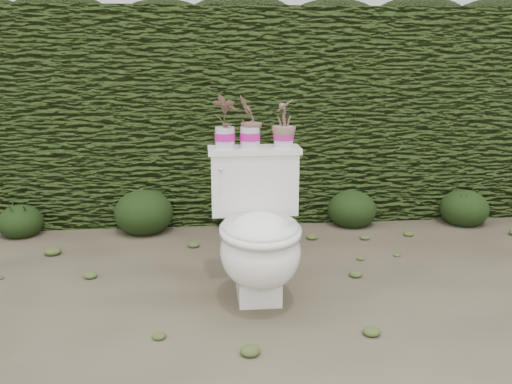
{
  "coord_description": "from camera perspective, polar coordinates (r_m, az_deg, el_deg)",
  "views": [
    {
      "loc": [
        -0.34,
        -2.84,
        1.25
      ],
      "look_at": [
        -0.08,
        -0.05,
        0.55
      ],
      "focal_mm": 38.0,
      "sensor_mm": 36.0,
      "label": 1
    }
  ],
  "objects": [
    {
      "name": "potted_plant_left",
      "position": [
        2.91,
        -3.31,
        7.31
      ],
      "size": [
        0.17,
        0.16,
        0.27
      ],
      "primitive_type": "imported",
      "rotation": [
        0.0,
        0.0,
        2.58
      ],
      "color": "#1E6225",
      "rests_on": "toilet"
    },
    {
      "name": "liriope_clump_5",
      "position": [
        4.45,
        21.09,
        -1.28
      ],
      "size": [
        0.36,
        0.36,
        0.29
      ],
      "primitive_type": "ellipsoid",
      "color": "black",
      "rests_on": "ground"
    },
    {
      "name": "potted_plant_center",
      "position": [
        2.92,
        -0.64,
        7.3
      ],
      "size": [
        0.17,
        0.18,
        0.26
      ],
      "primitive_type": "imported",
      "rotation": [
        0.0,
        0.0,
        4.21
      ],
      "color": "#1E6225",
      "rests_on": "toilet"
    },
    {
      "name": "ground",
      "position": [
        3.12,
        1.38,
        -9.56
      ],
      "size": [
        60.0,
        60.0,
        0.0
      ],
      "primitive_type": "plane",
      "color": "brown",
      "rests_on": "ground"
    },
    {
      "name": "house_wall",
      "position": [
        8.92,
        0.76,
        18.92
      ],
      "size": [
        8.0,
        3.5,
        4.0
      ],
      "primitive_type": "cube",
      "color": "silver",
      "rests_on": "ground"
    },
    {
      "name": "liriope_clump_2",
      "position": [
        4.04,
        -11.75,
        -1.76
      ],
      "size": [
        0.43,
        0.43,
        0.34
      ],
      "primitive_type": "ellipsoid",
      "color": "black",
      "rests_on": "ground"
    },
    {
      "name": "hedge",
      "position": [
        4.48,
        -0.97,
        8.3
      ],
      "size": [
        8.0,
        1.0,
        1.6
      ],
      "primitive_type": "cube",
      "color": "#324717",
      "rests_on": "ground"
    },
    {
      "name": "liriope_clump_1",
      "position": [
        4.24,
        -23.57,
        -2.53
      ],
      "size": [
        0.31,
        0.31,
        0.25
      ],
      "primitive_type": "ellipsoid",
      "color": "black",
      "rests_on": "ground"
    },
    {
      "name": "toilet",
      "position": [
        2.81,
        0.27,
        -4.55
      ],
      "size": [
        0.5,
        0.68,
        0.78
      ],
      "rotation": [
        0.0,
        0.0,
        0.01
      ],
      "color": "white",
      "rests_on": "ground"
    },
    {
      "name": "liriope_clump_4",
      "position": [
        4.19,
        10.06,
        -1.44
      ],
      "size": [
        0.37,
        0.37,
        0.29
      ],
      "primitive_type": "ellipsoid",
      "color": "black",
      "rests_on": "ground"
    },
    {
      "name": "liriope_clump_3",
      "position": [
        4.09,
        -1.17,
        -1.23
      ],
      "size": [
        0.43,
        0.43,
        0.35
      ],
      "primitive_type": "ellipsoid",
      "color": "black",
      "rests_on": "ground"
    },
    {
      "name": "potted_plant_right",
      "position": [
        2.94,
        2.93,
        7.09
      ],
      "size": [
        0.15,
        0.15,
        0.24
      ],
      "primitive_type": "imported",
      "rotation": [
        0.0,
        0.0,
        4.55
      ],
      "color": "#1E6225",
      "rests_on": "toilet"
    }
  ]
}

